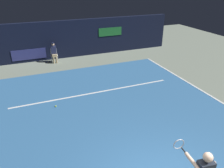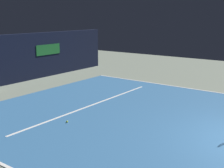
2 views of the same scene
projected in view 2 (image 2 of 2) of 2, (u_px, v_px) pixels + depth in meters
name	position (u px, v px, depth m)	size (l,w,h in m)	color
ground_plane	(131.00, 114.00, 11.04)	(31.07, 31.07, 0.00)	gray
court_surface	(131.00, 114.00, 11.04)	(10.26, 10.80, 0.01)	#336699
line_sideline_left	(185.00, 88.00, 15.03)	(0.10, 10.80, 0.01)	white
line_service	(92.00, 105.00, 12.12)	(8.00, 0.10, 0.01)	white
back_wall	(0.00, 61.00, 15.33)	(15.64, 0.33, 2.60)	black
tennis_ball	(67.00, 122.00, 10.16)	(0.07, 0.07, 0.07)	#CCE033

